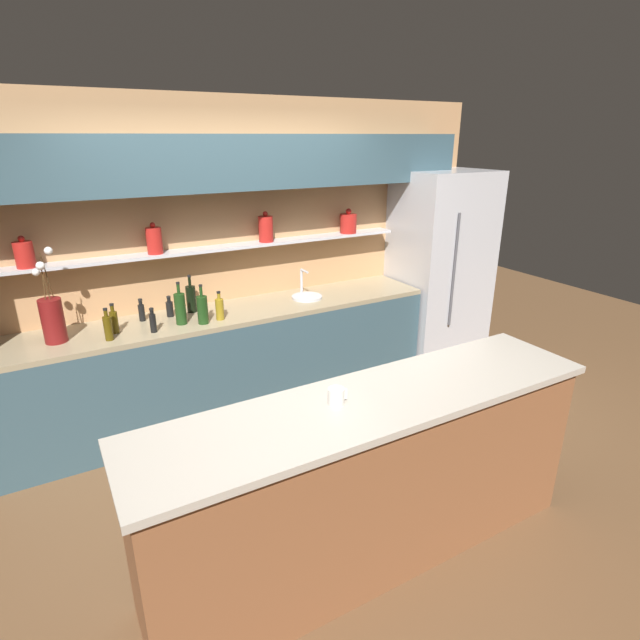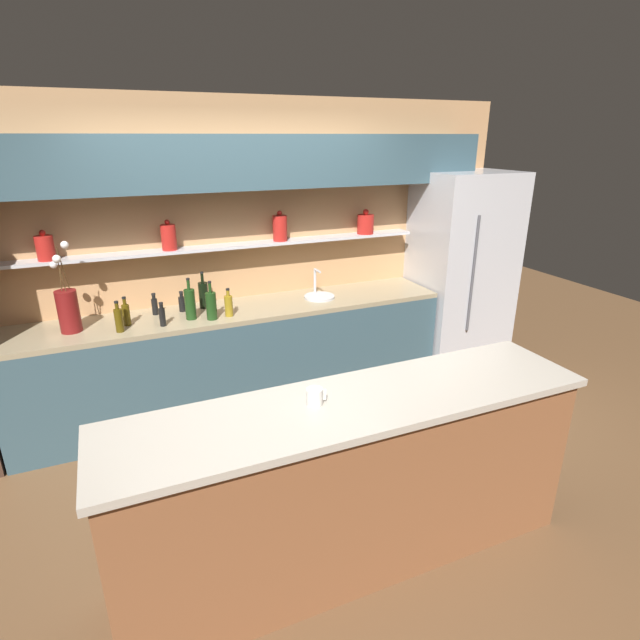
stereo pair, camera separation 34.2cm
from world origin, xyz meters
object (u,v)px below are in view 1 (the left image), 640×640
at_px(bottle_wine_1, 180,308).
at_px(bottle_wine_8, 203,309).
at_px(sink_fixture, 306,295).
at_px(bottle_wine_2, 191,298).
at_px(bottle_sauce_3, 170,308).
at_px(bottle_sauce_0, 153,322).
at_px(bottle_oil_6, 114,321).
at_px(bottle_oil_7, 220,309).
at_px(bottle_oil_5, 108,327).
at_px(refrigerator, 439,270).
at_px(bottle_sauce_4, 142,311).
at_px(coffee_mug, 336,396).
at_px(flower_vase, 52,317).

distance_m(bottle_wine_1, bottle_wine_8, 0.17).
relative_size(sink_fixture, bottle_wine_8, 0.88).
bearing_deg(bottle_wine_2, bottle_sauce_3, -172.86).
bearing_deg(bottle_sauce_0, bottle_oil_6, 153.74).
relative_size(bottle_sauce_0, bottle_wine_2, 0.60).
bearing_deg(bottle_wine_2, bottle_oil_7, -64.02).
bearing_deg(bottle_oil_7, bottle_wine_1, 169.64).
bearing_deg(bottle_wine_8, bottle_oil_5, 179.92).
bearing_deg(refrigerator, bottle_sauce_0, -177.51).
distance_m(refrigerator, bottle_wine_2, 2.53).
bearing_deg(bottle_sauce_4, refrigerator, -3.25).
xyz_separation_m(refrigerator, bottle_oil_7, (-2.38, -0.11, 0.02)).
bearing_deg(coffee_mug, refrigerator, 37.97).
height_order(bottle_sauce_3, bottle_wine_8, bottle_wine_8).
xyz_separation_m(sink_fixture, bottle_wine_8, (-1.00, -0.18, 0.09)).
bearing_deg(bottle_sauce_0, bottle_oil_5, 179.97).
bearing_deg(bottle_sauce_0, flower_vase, 166.72).
bearing_deg(flower_vase, coffee_mug, -57.81).
height_order(sink_fixture, bottle_wine_2, bottle_wine_2).
relative_size(bottle_sauce_0, bottle_oil_7, 0.81).
xyz_separation_m(sink_fixture, bottle_wine_1, (-1.15, -0.10, 0.10)).
relative_size(refrigerator, flower_vase, 2.92).
height_order(bottle_sauce_3, bottle_oil_7, bottle_oil_7).
bearing_deg(coffee_mug, bottle_oil_5, 116.22).
xyz_separation_m(bottle_sauce_4, bottle_oil_6, (-0.23, -0.17, 0.01)).
bearing_deg(bottle_oil_6, bottle_wine_2, 16.52).
height_order(flower_vase, bottle_oil_5, flower_vase).
bearing_deg(bottle_sauce_3, bottle_oil_7, -39.36).
height_order(bottle_wine_1, bottle_oil_5, bottle_wine_1).
bearing_deg(bottle_oil_6, bottle_oil_5, -115.22).
height_order(bottle_sauce_0, bottle_oil_7, bottle_oil_7).
relative_size(bottle_wine_1, bottle_oil_6, 1.47).
bearing_deg(bottle_wine_1, bottle_sauce_4, 138.63).
distance_m(bottle_wine_2, bottle_oil_7, 0.32).
height_order(bottle_sauce_0, bottle_wine_1, bottle_wine_1).
bearing_deg(bottle_sauce_4, bottle_wine_8, -36.14).
xyz_separation_m(sink_fixture, coffee_mug, (-0.84, -1.89, 0.12)).
xyz_separation_m(refrigerator, bottle_oil_5, (-3.20, -0.13, 0.03)).
bearing_deg(bottle_wine_2, sink_fixture, -7.63).
bearing_deg(refrigerator, flower_vase, 179.60).
xyz_separation_m(sink_fixture, bottle_oil_6, (-1.62, -0.05, 0.07)).
height_order(bottle_oil_5, coffee_mug, bottle_oil_5).
bearing_deg(sink_fixture, bottle_wine_1, -174.85).
bearing_deg(bottle_sauce_4, bottle_sauce_3, -1.51).
bearing_deg(bottle_oil_6, bottle_sauce_4, 36.70).
distance_m(refrigerator, bottle_wine_8, 2.52).
height_order(refrigerator, bottle_wine_8, refrigerator).
height_order(bottle_wine_1, bottle_wine_2, bottle_wine_1).
bearing_deg(bottle_oil_7, bottle_oil_5, -178.76).
distance_m(flower_vase, bottle_oil_6, 0.40).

